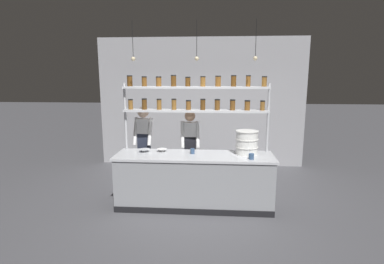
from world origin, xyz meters
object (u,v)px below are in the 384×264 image
spice_shelf_unit (195,101)px  serving_cup_front (251,156)px  chef_left (144,143)px  prep_bowl_near_left (162,150)px  serving_cup_by_board (192,151)px  prep_bowl_center_front (145,151)px  chef_center (190,146)px  container_stack (247,143)px

spice_shelf_unit → serving_cup_front: spice_shelf_unit is taller
chef_left → serving_cup_front: bearing=-19.9°
prep_bowl_near_left → serving_cup_by_board: bearing=-10.7°
prep_bowl_center_front → serving_cup_front: size_ratio=2.07×
prep_bowl_near_left → chef_center: bearing=48.7°
container_stack → serving_cup_by_board: bearing=-178.2°
spice_shelf_unit → prep_bowl_near_left: (-0.58, -0.15, -0.86)m
chef_left → serving_cup_by_board: (1.00, -0.61, 0.00)m
serving_cup_by_board → chef_left: bearing=148.5°
spice_shelf_unit → container_stack: spice_shelf_unit is taller
serving_cup_front → serving_cup_by_board: size_ratio=1.04×
chef_center → prep_bowl_near_left: bearing=-137.8°
chef_left → serving_cup_front: 2.16m
chef_left → chef_center: (0.90, 0.02, -0.05)m
chef_center → container_stack: bearing=-36.8°
spice_shelf_unit → chef_center: bearing=108.4°
prep_bowl_near_left → prep_bowl_center_front: prep_bowl_center_front is taller
spice_shelf_unit → serving_cup_front: (0.94, -0.53, -0.84)m
container_stack → prep_bowl_center_front: (-1.79, 0.02, -0.18)m
prep_bowl_center_front → chef_left: bearing=104.1°
chef_center → prep_bowl_center_front: 0.96m
chef_left → prep_bowl_near_left: (0.44, -0.51, -0.02)m
spice_shelf_unit → serving_cup_by_board: 0.88m
chef_left → prep_bowl_near_left: bearing=-44.4°
spice_shelf_unit → chef_left: (-1.03, 0.36, -0.85)m
chef_center → prep_bowl_center_front: chef_center is taller
container_stack → chef_center: bearing=149.7°
spice_shelf_unit → container_stack: bearing=-14.2°
chef_left → serving_cup_by_board: 1.17m
prep_bowl_center_front → container_stack: bearing=-0.8°
serving_cup_front → serving_cup_by_board: bearing=164.1°
spice_shelf_unit → container_stack: 1.15m
prep_bowl_near_left → serving_cup_by_board: (0.55, -0.10, 0.02)m
chef_center → prep_bowl_near_left: size_ratio=8.82×
container_stack → prep_bowl_near_left: size_ratio=2.27×
chef_center → serving_cup_front: 1.40m
prep_bowl_near_left → serving_cup_by_board: 0.56m
prep_bowl_near_left → prep_bowl_center_front: bearing=-170.2°
spice_shelf_unit → chef_left: 1.38m
chef_left → prep_bowl_center_front: (0.14, -0.56, -0.01)m
prep_bowl_center_front → serving_cup_by_board: (0.86, -0.05, 0.02)m
prep_bowl_center_front → serving_cup_front: 1.86m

